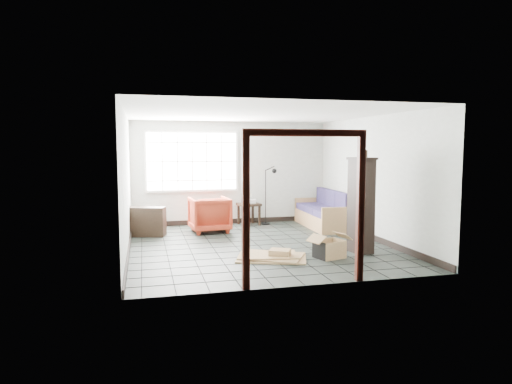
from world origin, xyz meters
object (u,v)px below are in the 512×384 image
object	(u,v)px
tall_shelf	(361,204)
armchair	(209,213)
futon_sofa	(325,214)
side_table	(249,207)

from	to	relation	value
tall_shelf	armchair	bearing A→B (deg)	125.48
armchair	tall_shelf	bearing A→B (deg)	127.32
futon_sofa	armchair	bearing A→B (deg)	-179.02
futon_sofa	side_table	xyz separation A→B (m)	(-1.74, 0.74, 0.13)
futon_sofa	side_table	distance (m)	1.89
side_table	tall_shelf	bearing A→B (deg)	-68.83
futon_sofa	tall_shelf	bearing A→B (deg)	-96.99
side_table	tall_shelf	distance (m)	3.72
armchair	tall_shelf	size ratio (longest dim) A/B	0.50
armchair	tall_shelf	distance (m)	3.68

